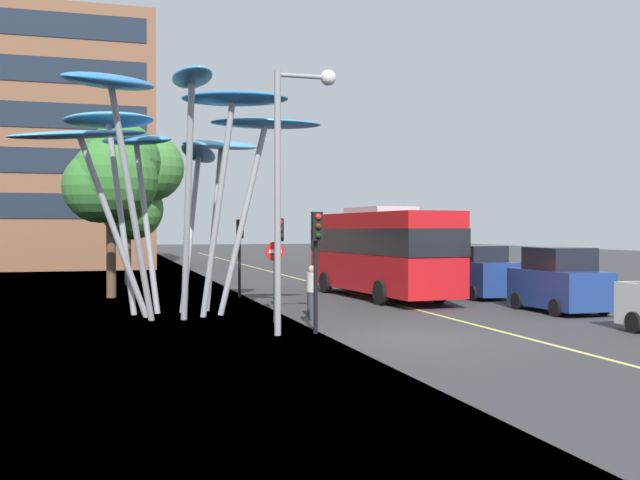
# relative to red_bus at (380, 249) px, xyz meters

# --- Properties ---
(ground) EXTENTS (120.00, 240.00, 0.10)m
(ground) POSITION_rel_red_bus_xyz_m (-3.81, -11.01, -2.14)
(ground) COLOR #38383A
(red_bus) EXTENTS (3.37, 10.18, 3.83)m
(red_bus) POSITION_rel_red_bus_xyz_m (0.00, 0.00, 0.00)
(red_bus) COLOR red
(red_bus) RESTS_ON ground
(leaf_sculpture) EXTENTS (10.20, 9.29, 7.76)m
(leaf_sculpture) POSITION_rel_red_bus_xyz_m (-9.07, -4.19, 3.98)
(leaf_sculpture) COLOR #9EA0A5
(leaf_sculpture) RESTS_ON ground
(traffic_light_kerb_near) EXTENTS (0.28, 0.42, 3.40)m
(traffic_light_kerb_near) POSITION_rel_red_bus_xyz_m (-5.51, -9.54, 0.38)
(traffic_light_kerb_near) COLOR black
(traffic_light_kerb_near) RESTS_ON ground
(traffic_light_kerb_far) EXTENTS (0.28, 0.42, 3.29)m
(traffic_light_kerb_far) POSITION_rel_red_bus_xyz_m (-5.31, -4.03, 0.30)
(traffic_light_kerb_far) COLOR black
(traffic_light_kerb_far) RESTS_ON ground
(traffic_light_island_mid) EXTENTS (0.28, 0.42, 3.32)m
(traffic_light_island_mid) POSITION_rel_red_bus_xyz_m (-5.64, 1.95, 0.33)
(traffic_light_island_mid) COLOR black
(traffic_light_island_mid) RESTS_ON ground
(car_parked_mid) EXTENTS (2.05, 3.86, 2.27)m
(car_parked_mid) POSITION_rel_red_bus_xyz_m (4.16, -6.71, -1.03)
(car_parked_mid) COLOR navy
(car_parked_mid) RESTS_ON ground
(car_parked_far) EXTENTS (1.96, 4.14, 2.21)m
(car_parked_far) POSITION_rel_red_bus_xyz_m (4.06, -1.01, -1.04)
(car_parked_far) COLOR navy
(car_parked_far) RESTS_ON ground
(car_side_street) EXTENTS (1.96, 4.59, 2.28)m
(car_side_street) POSITION_rel_red_bus_xyz_m (4.02, 5.64, -1.03)
(car_side_street) COLOR black
(car_side_street) RESTS_ON ground
(car_far_side) EXTENTS (1.96, 3.99, 2.20)m
(car_far_side) POSITION_rel_red_bus_xyz_m (4.72, 12.45, -1.05)
(car_far_side) COLOR #2D5138
(car_far_side) RESTS_ON ground
(street_lamp) EXTENTS (1.75, 0.44, 7.35)m
(street_lamp) POSITION_rel_red_bus_xyz_m (-6.21, -9.51, 2.63)
(street_lamp) COLOR gray
(street_lamp) RESTS_ON ground
(tree_pavement_near) EXTENTS (4.06, 4.12, 7.46)m
(tree_pavement_near) POSITION_rel_red_bus_xyz_m (-10.78, 2.87, 3.13)
(tree_pavement_near) COLOR brown
(tree_pavement_near) RESTS_ON ground
(tree_pavement_far) EXTENTS (5.14, 4.43, 7.80)m
(tree_pavement_far) POSITION_rel_red_bus_xyz_m (-9.77, 9.97, 2.98)
(tree_pavement_far) COLOR brown
(tree_pavement_far) RESTS_ON ground
(pedestrian) EXTENTS (0.34, 0.34, 1.72)m
(pedestrian) POSITION_rel_red_bus_xyz_m (-4.62, -5.81, -1.23)
(pedestrian) COLOR #2D3342
(pedestrian) RESTS_ON ground
(no_entry_sign) EXTENTS (0.60, 0.12, 2.52)m
(no_entry_sign) POSITION_rel_red_bus_xyz_m (-6.09, -6.83, -0.41)
(no_entry_sign) COLOR gray
(no_entry_sign) RESTS_ON ground
(backdrop_building) EXTENTS (21.81, 14.01, 18.56)m
(backdrop_building) POSITION_rel_red_bus_xyz_m (-18.56, 31.29, 7.19)
(backdrop_building) COLOR brown
(backdrop_building) RESTS_ON ground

